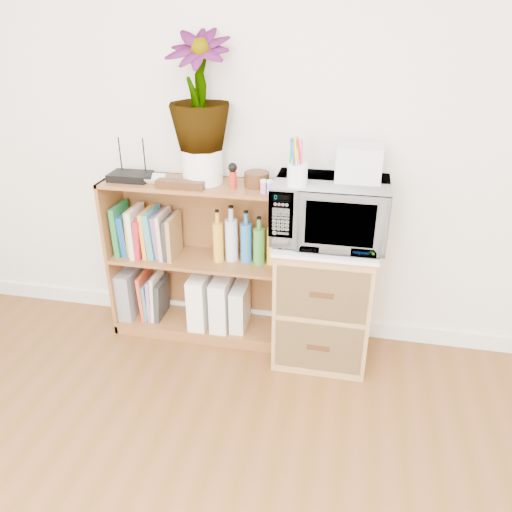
# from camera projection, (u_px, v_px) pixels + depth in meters

# --- Properties ---
(skirting_board) EXTENTS (4.00, 0.02, 0.10)m
(skirting_board) POSITION_uv_depth(u_px,v_px,m) (260.00, 316.00, 3.14)
(skirting_board) COLOR white
(skirting_board) RESTS_ON ground
(bookshelf) EXTENTS (1.00, 0.30, 0.95)m
(bookshelf) POSITION_uv_depth(u_px,v_px,m) (196.00, 261.00, 2.89)
(bookshelf) COLOR brown
(bookshelf) RESTS_ON ground
(wicker_unit) EXTENTS (0.50, 0.45, 0.70)m
(wicker_unit) POSITION_uv_depth(u_px,v_px,m) (324.00, 300.00, 2.75)
(wicker_unit) COLOR #9E7542
(wicker_unit) RESTS_ON ground
(microwave) EXTENTS (0.57, 0.38, 0.31)m
(microwave) POSITION_uv_depth(u_px,v_px,m) (330.00, 211.00, 2.51)
(microwave) COLOR white
(microwave) RESTS_ON wicker_unit
(pen_cup) EXTENTS (0.10, 0.10, 0.11)m
(pen_cup) POSITION_uv_depth(u_px,v_px,m) (297.00, 175.00, 2.36)
(pen_cup) COLOR white
(pen_cup) RESTS_ON microwave
(small_appliance) EXTENTS (0.22, 0.18, 0.17)m
(small_appliance) POSITION_uv_depth(u_px,v_px,m) (359.00, 163.00, 2.42)
(small_appliance) COLOR silver
(small_appliance) RESTS_ON microwave
(router) EXTENTS (0.22, 0.15, 0.04)m
(router) POSITION_uv_depth(u_px,v_px,m) (130.00, 176.00, 2.72)
(router) COLOR black
(router) RESTS_ON bookshelf
(white_bowl) EXTENTS (0.13, 0.13, 0.03)m
(white_bowl) POSITION_uv_depth(u_px,v_px,m) (153.00, 179.00, 2.69)
(white_bowl) COLOR white
(white_bowl) RESTS_ON bookshelf
(plant_pot) EXTENTS (0.21, 0.21, 0.18)m
(plant_pot) POSITION_uv_depth(u_px,v_px,m) (202.00, 166.00, 2.65)
(plant_pot) COLOR white
(plant_pot) RESTS_ON bookshelf
(potted_plant) EXTENTS (0.32, 0.32, 0.58)m
(potted_plant) POSITION_uv_depth(u_px,v_px,m) (199.00, 91.00, 2.48)
(potted_plant) COLOR #2F7731
(potted_plant) RESTS_ON plant_pot
(trinket_box) EXTENTS (0.26, 0.06, 0.04)m
(trinket_box) POSITION_uv_depth(u_px,v_px,m) (180.00, 184.00, 2.59)
(trinket_box) COLOR #351E0E
(trinket_box) RESTS_ON bookshelf
(kokeshi_doll) EXTENTS (0.04, 0.04, 0.09)m
(kokeshi_doll) POSITION_uv_depth(u_px,v_px,m) (233.00, 180.00, 2.59)
(kokeshi_doll) COLOR #B22415
(kokeshi_doll) RESTS_ON bookshelf
(wooden_bowl) EXTENTS (0.13, 0.13, 0.08)m
(wooden_bowl) POSITION_uv_depth(u_px,v_px,m) (257.00, 179.00, 2.61)
(wooden_bowl) COLOR #3C2410
(wooden_bowl) RESTS_ON bookshelf
(paint_jars) EXTENTS (0.10, 0.04, 0.05)m
(paint_jars) POSITION_uv_depth(u_px,v_px,m) (270.00, 189.00, 2.51)
(paint_jars) COLOR pink
(paint_jars) RESTS_ON bookshelf
(file_box) EXTENTS (0.09, 0.24, 0.30)m
(file_box) POSITION_uv_depth(u_px,v_px,m) (130.00, 291.00, 3.09)
(file_box) COLOR gray
(file_box) RESTS_ON bookshelf
(magazine_holder_left) EXTENTS (0.10, 0.26, 0.32)m
(magazine_holder_left) POSITION_uv_depth(u_px,v_px,m) (201.00, 298.00, 2.99)
(magazine_holder_left) COLOR white
(magazine_holder_left) RESTS_ON bookshelf
(magazine_holder_mid) EXTENTS (0.10, 0.25, 0.32)m
(magazine_holder_mid) POSITION_uv_depth(u_px,v_px,m) (222.00, 301.00, 2.97)
(magazine_holder_mid) COLOR white
(magazine_holder_mid) RESTS_ON bookshelf
(magazine_holder_right) EXTENTS (0.08, 0.21, 0.27)m
(magazine_holder_right) POSITION_uv_depth(u_px,v_px,m) (240.00, 307.00, 2.96)
(magazine_holder_right) COLOR silver
(magazine_holder_right) RESTS_ON bookshelf
(cookbooks) EXTENTS (0.35, 0.20, 0.29)m
(cookbooks) POSITION_uv_depth(u_px,v_px,m) (147.00, 232.00, 2.88)
(cookbooks) COLOR #1C6C35
(cookbooks) RESTS_ON bookshelf
(liquor_bottles) EXTENTS (0.44, 0.07, 0.32)m
(liquor_bottles) POSITION_uv_depth(u_px,v_px,m) (250.00, 239.00, 2.76)
(liquor_bottles) COLOR gold
(liquor_bottles) RESTS_ON bookshelf
(lower_books) EXTENTS (0.14, 0.19, 0.30)m
(lower_books) POSITION_uv_depth(u_px,v_px,m) (154.00, 296.00, 3.07)
(lower_books) COLOR #CD4824
(lower_books) RESTS_ON bookshelf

